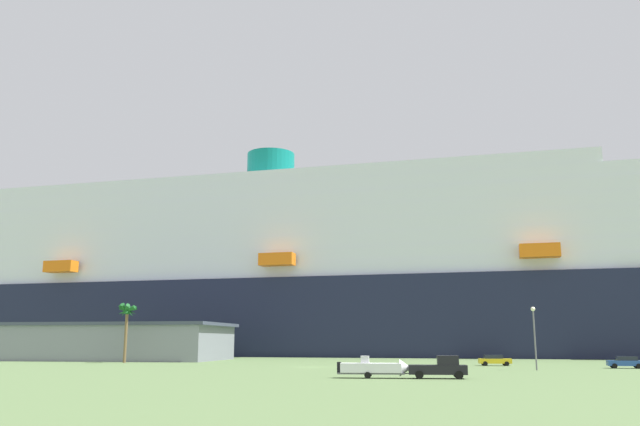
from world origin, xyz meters
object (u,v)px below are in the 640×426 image
(parked_car_silver_sedan, at_px, (191,357))
(small_boat_on_trailer, at_px, (378,368))
(parked_car_yellow_taxi, at_px, (494,360))
(pickup_truck, at_px, (440,368))
(street_lamp, at_px, (534,329))
(parked_car_blue_suv, at_px, (626,362))
(palm_tree, at_px, (127,314))
(cruise_ship, at_px, (409,280))

(parked_car_silver_sedan, bearing_deg, small_boat_on_trailer, -46.03)
(parked_car_yellow_taxi, bearing_deg, parked_car_silver_sedan, 173.49)
(pickup_truck, height_order, street_lamp, street_lamp)
(parked_car_yellow_taxi, relative_size, parked_car_silver_sedan, 1.07)
(parked_car_silver_sedan, bearing_deg, pickup_truck, -41.51)
(parked_car_blue_suv, bearing_deg, parked_car_silver_sedan, 170.96)
(parked_car_blue_suv, distance_m, parked_car_silver_sedan, 69.49)
(pickup_truck, xyz_separation_m, palm_tree, (-54.63, 32.76, 6.96))
(parked_car_yellow_taxi, bearing_deg, cruise_ship, 108.90)
(small_boat_on_trailer, distance_m, parked_car_blue_suv, 41.91)
(street_lamp, distance_m, parked_car_blue_suv, 15.47)
(small_boat_on_trailer, xyz_separation_m, street_lamp, (16.21, 22.16, 4.16))
(pickup_truck, xyz_separation_m, street_lamp, (10.20, 21.34, 4.08))
(parked_car_yellow_taxi, xyz_separation_m, parked_car_blue_suv, (16.92, -5.02, -0.00))
(palm_tree, relative_size, parked_car_yellow_taxi, 2.02)
(cruise_ship, distance_m, parked_car_silver_sedan, 62.24)
(pickup_truck, relative_size, street_lamp, 0.74)
(small_boat_on_trailer, height_order, parked_car_blue_suv, small_boat_on_trailer)
(small_boat_on_trailer, relative_size, palm_tree, 0.84)
(small_boat_on_trailer, distance_m, parked_car_yellow_taxi, 37.82)
(small_boat_on_trailer, bearing_deg, parked_car_silver_sedan, 133.97)
(palm_tree, height_order, parked_car_silver_sedan, palm_tree)
(pickup_truck, distance_m, parked_car_blue_suv, 37.48)
(pickup_truck, height_order, parked_car_silver_sedan, pickup_truck)
(cruise_ship, bearing_deg, parked_car_silver_sedan, -122.94)
(parked_car_blue_suv, bearing_deg, small_boat_on_trailer, -132.05)
(parked_car_blue_suv, bearing_deg, pickup_truck, -126.05)
(small_boat_on_trailer, bearing_deg, parked_car_blue_suv, 47.95)
(small_boat_on_trailer, bearing_deg, street_lamp, 53.81)
(pickup_truck, distance_m, parked_car_yellow_taxi, 35.69)
(parked_car_blue_suv, bearing_deg, cruise_ship, 120.60)
(palm_tree, height_order, parked_car_yellow_taxi, palm_tree)
(pickup_truck, bearing_deg, parked_car_yellow_taxi, 81.73)
(cruise_ship, distance_m, street_lamp, 75.27)
(street_lamp, xyz_separation_m, parked_car_silver_sedan, (-56.77, 19.88, -4.29))
(palm_tree, bearing_deg, small_boat_on_trailer, -34.63)
(street_lamp, bearing_deg, small_boat_on_trailer, -126.19)
(small_boat_on_trailer, bearing_deg, pickup_truck, 7.74)
(pickup_truck, relative_size, small_boat_on_trailer, 0.70)
(parked_car_blue_suv, bearing_deg, palm_tree, 178.17)
(parked_car_blue_suv, height_order, parked_car_silver_sedan, same)
(parked_car_yellow_taxi, bearing_deg, pickup_truck, -98.27)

